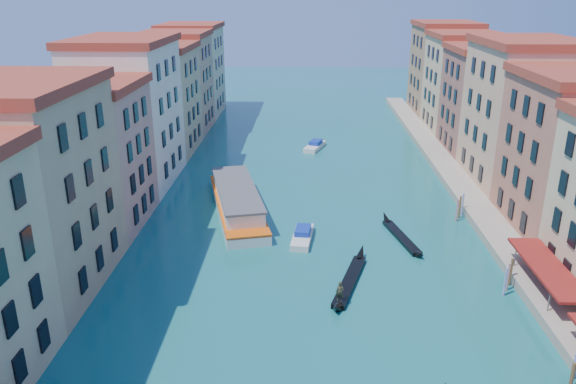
# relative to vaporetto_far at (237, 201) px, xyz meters

# --- Properties ---
(left_bank_palazzos) EXTENTS (12.80, 128.40, 21.00)m
(left_bank_palazzos) POSITION_rel_vaporetto_far_xyz_m (-16.88, 5.40, 8.21)
(left_bank_palazzos) COLOR beige
(left_bank_palazzos) RESTS_ON ground
(right_bank_palazzos) EXTENTS (12.80, 128.40, 21.00)m
(right_bank_palazzos) POSITION_rel_vaporetto_far_xyz_m (39.12, 5.72, 8.25)
(right_bank_palazzos) COLOR #A94C42
(right_bank_palazzos) RESTS_ON ground
(quay) EXTENTS (4.00, 140.00, 1.00)m
(quay) POSITION_rel_vaporetto_far_xyz_m (31.12, 5.73, -1.00)
(quay) COLOR gray
(quay) RESTS_ON ground
(mooring_poles_right) EXTENTS (1.44, 54.24, 3.20)m
(mooring_poles_right) POSITION_rel_vaporetto_far_xyz_m (28.22, -30.47, -0.20)
(mooring_poles_right) COLOR brown
(mooring_poles_right) RESTS_ON ground
(vaporetto_far) EXTENTS (10.27, 22.95, 3.33)m
(vaporetto_far) POSITION_rel_vaporetto_far_xyz_m (0.00, 0.00, 0.00)
(vaporetto_far) COLOR silver
(vaporetto_far) RESTS_ON ground
(gondola_fore) EXTENTS (4.78, 13.28, 2.70)m
(gondola_fore) POSITION_rel_vaporetto_far_xyz_m (13.24, -18.44, -1.04)
(gondola_fore) COLOR black
(gondola_fore) RESTS_ON ground
(gondola_far) EXTENTS (3.72, 11.99, 1.72)m
(gondola_far) POSITION_rel_vaporetto_far_xyz_m (19.91, -7.65, -1.15)
(gondola_far) COLOR black
(gondola_far) RESTS_ON ground
(motorboat_mid) EXTENTS (2.73, 6.71, 1.35)m
(motorboat_mid) POSITION_rel_vaporetto_far_xyz_m (8.52, -8.42, -0.97)
(motorboat_mid) COLOR silver
(motorboat_mid) RESTS_ON ground
(motorboat_far) EXTENTS (4.24, 7.21, 1.43)m
(motorboat_far) POSITION_rel_vaporetto_far_xyz_m (10.46, 30.63, -0.94)
(motorboat_far) COLOR silver
(motorboat_far) RESTS_ON ground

